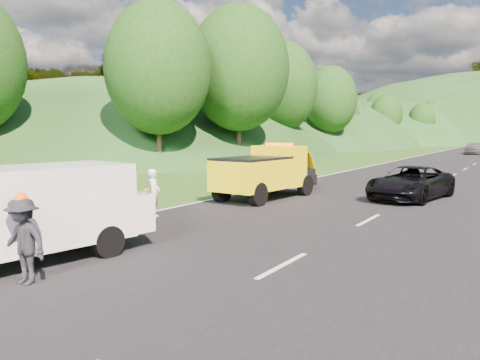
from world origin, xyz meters
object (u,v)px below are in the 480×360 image
Objects in this scene: tow_truck at (266,172)px; passing_suv at (410,200)px; woman at (154,218)px; worker at (25,285)px; suitcase at (105,210)px; child at (147,223)px; white_van at (23,210)px.

tow_truck is 6.12m from passing_suv.
woman is 0.99× the size of worker.
worker reaches higher than passing_suv.
suitcase is 0.12× the size of passing_suv.
child is 11.18m from passing_suv.
passing_suv reaches higher than suitcase.
woman is at bearing -116.02° from passing_suv.
suitcase is (-2.65, 4.57, -0.90)m from white_van.
woman is 1.50× the size of child.
passing_suv is at bearing -64.30° from woman.
child is at bearing -90.96° from tow_truck.
tow_truck reaches higher than passing_suv.
worker is at bearing -94.28° from passing_suv.
suitcase is at bearing 98.08° from woman.
woman is 10.77m from passing_suv.
tow_truck is 3.44× the size of worker.
suitcase is at bearing -159.25° from child.
suitcase is (-1.26, -0.96, 0.28)m from woman.
white_van is at bearing -83.73° from tow_truck.
worker is (1.21, -0.80, -1.19)m from white_van.
child is (-1.01, 4.79, -1.19)m from white_van.
passing_suv is at bearing 34.13° from tow_truck.
woman reaches higher than child.
tow_truck is at bearing -38.76° from woman.
woman is (-0.97, -5.81, -1.14)m from tow_truck.
tow_truck is 6.01m from woman.
passing_suv is (7.44, 9.78, -0.28)m from suitcase.
child is at bearing 110.99° from white_van.
woman is 0.32× the size of passing_suv.
passing_suv is (4.79, 14.34, -1.19)m from white_van.
worker is (1.63, -12.14, -1.14)m from tow_truck.
tow_truck is at bearing 71.78° from suitcase.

